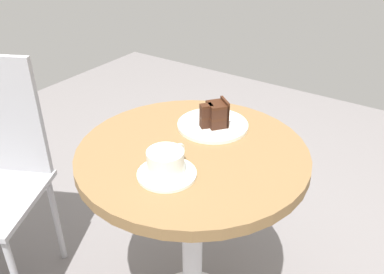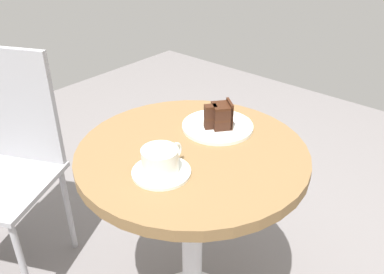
% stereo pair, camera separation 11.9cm
% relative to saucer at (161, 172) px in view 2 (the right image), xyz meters
% --- Properties ---
extents(cafe_table, '(0.70, 0.70, 0.71)m').
position_rel_saucer_xyz_m(cafe_table, '(0.15, 0.02, -0.13)').
color(cafe_table, brown).
rests_on(cafe_table, ground).
extents(saucer, '(0.16, 0.16, 0.01)m').
position_rel_saucer_xyz_m(saucer, '(0.00, 0.00, 0.00)').
color(saucer, silver).
rests_on(saucer, cafe_table).
extents(coffee_cup, '(0.14, 0.10, 0.07)m').
position_rel_saucer_xyz_m(coffee_cup, '(0.00, 0.00, 0.04)').
color(coffee_cup, silver).
rests_on(coffee_cup, saucer).
extents(teaspoon, '(0.09, 0.07, 0.00)m').
position_rel_saucer_xyz_m(teaspoon, '(-0.01, 0.05, 0.01)').
color(teaspoon, silver).
rests_on(teaspoon, saucer).
extents(cake_plate, '(0.23, 0.23, 0.01)m').
position_rel_saucer_xyz_m(cake_plate, '(0.30, 0.04, 0.00)').
color(cake_plate, silver).
rests_on(cake_plate, cafe_table).
extents(cake_slice, '(0.09, 0.09, 0.09)m').
position_rel_saucer_xyz_m(cake_slice, '(0.30, 0.03, 0.05)').
color(cake_slice, '#381E14').
rests_on(cake_slice, cake_plate).
extents(fork, '(0.02, 0.14, 0.00)m').
position_rel_saucer_xyz_m(fork, '(0.34, 0.00, 0.01)').
color(fork, silver).
rests_on(fork, cake_plate).
extents(napkin, '(0.13, 0.15, 0.00)m').
position_rel_saucer_xyz_m(napkin, '(0.36, 0.06, -0.00)').
color(napkin, beige).
rests_on(napkin, cafe_table).
extents(cafe_chair, '(0.51, 0.51, 0.91)m').
position_rel_saucer_xyz_m(cafe_chair, '(-0.09, 0.74, -0.19)').
color(cafe_chair, '#9E9EA3').
rests_on(cafe_chair, ground).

